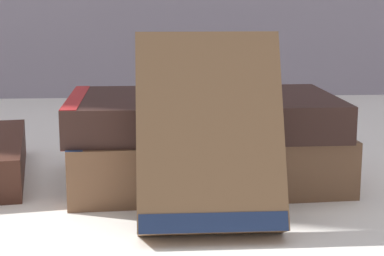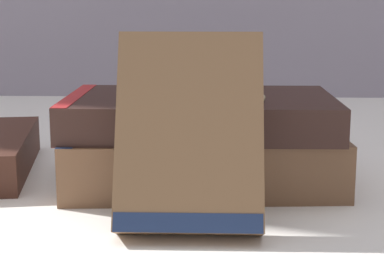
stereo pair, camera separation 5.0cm
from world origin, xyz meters
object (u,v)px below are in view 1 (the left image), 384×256
pocket_watch (233,96)px  book_flat_top (191,113)px  book_flat_bottom (193,156)px  book_leaning_front (204,140)px

pocket_watch → book_flat_top: bearing=146.1°
book_flat_bottom → pocket_watch: (0.03, -0.02, 0.05)m
book_flat_top → book_leaning_front: bearing=-90.1°
book_leaning_front → book_flat_bottom: bearing=89.5°
book_leaning_front → book_flat_top: bearing=90.5°
book_flat_top → pocket_watch: 0.04m
book_flat_bottom → book_leaning_front: 0.11m
book_flat_bottom → book_leaning_front: (-0.00, -0.11, 0.04)m
book_flat_top → book_leaning_front: book_leaning_front is taller
book_leaning_front → pocket_watch: (0.03, 0.08, 0.02)m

